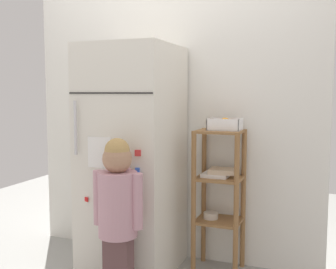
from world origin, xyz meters
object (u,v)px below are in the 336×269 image
object	(u,v)px
refrigerator	(133,160)
child_standing	(118,204)
pantry_shelf_unit	(219,188)
fruit_bin	(225,125)

from	to	relation	value
refrigerator	child_standing	xyz separation A→B (m)	(0.13, -0.48, -0.20)
refrigerator	pantry_shelf_unit	xyz separation A→B (m)	(0.60, 0.19, -0.21)
child_standing	fruit_bin	world-z (taller)	fruit_bin
fruit_bin	refrigerator	bearing A→B (deg)	-162.43
child_standing	fruit_bin	bearing A→B (deg)	52.81
child_standing	fruit_bin	distance (m)	0.97
child_standing	pantry_shelf_unit	distance (m)	0.82
child_standing	refrigerator	bearing A→B (deg)	104.76
fruit_bin	pantry_shelf_unit	bearing A→B (deg)	-155.29
pantry_shelf_unit	fruit_bin	distance (m)	0.47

